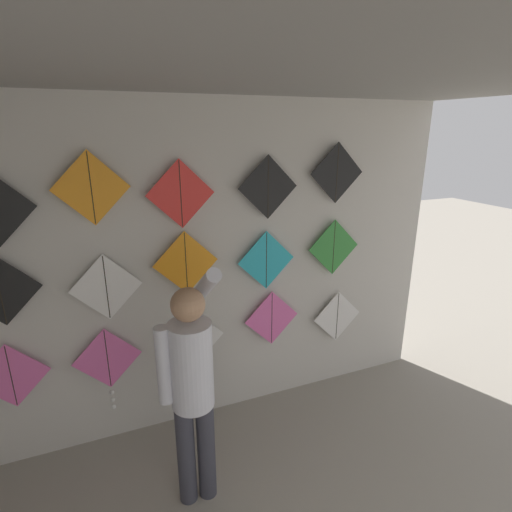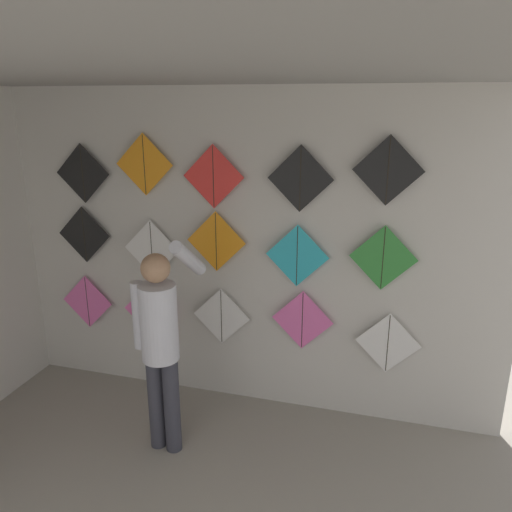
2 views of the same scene
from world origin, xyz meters
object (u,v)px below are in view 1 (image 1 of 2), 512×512
(shopkeeper, at_px, (192,379))
(kite_6, at_px, (106,287))
(kite_2, at_px, (194,339))
(kite_12, at_px, (181,194))
(kite_14, at_px, (337,173))
(kite_7, at_px, (186,263))
(kite_9, at_px, (334,247))
(kite_0, at_px, (11,376))
(kite_3, at_px, (272,318))
(kite_8, at_px, (266,260))
(kite_11, at_px, (91,188))
(kite_4, at_px, (337,316))
(kite_1, at_px, (108,363))
(kite_13, at_px, (268,187))
(kite_5, at_px, (0,291))

(shopkeeper, distance_m, kite_6, 1.00)
(kite_2, distance_m, kite_12, 1.25)
(kite_6, height_order, kite_14, kite_14)
(kite_7, distance_m, kite_9, 1.40)
(kite_0, bearing_deg, kite_3, 0.00)
(kite_8, relative_size, kite_11, 1.00)
(kite_12, height_order, kite_14, kite_14)
(kite_0, xyz_separation_m, kite_2, (1.38, 0.00, 0.01))
(kite_7, bearing_deg, kite_11, 180.00)
(kite_4, distance_m, kite_14, 1.42)
(kite_11, bearing_deg, kite_1, -178.44)
(kite_2, distance_m, kite_4, 1.46)
(shopkeeper, distance_m, kite_12, 1.36)
(kite_13, bearing_deg, kite_3, 0.00)
(kite_0, bearing_deg, kite_13, 0.00)
(kite_12, bearing_deg, kite_11, 180.00)
(kite_8, bearing_deg, kite_3, 0.00)
(kite_8, bearing_deg, kite_1, -179.96)
(kite_4, relative_size, kite_9, 1.00)
(kite_2, height_order, kite_12, kite_12)
(kite_0, xyz_separation_m, kite_7, (1.35, 0.00, 0.71))
(kite_0, bearing_deg, kite_4, 0.00)
(kite_1, bearing_deg, kite_6, 1.06)
(kite_4, distance_m, kite_7, 1.67)
(kite_3, xyz_separation_m, kite_13, (-0.05, 0.00, 1.21))
(kite_8, distance_m, kite_13, 0.64)
(kite_5, bearing_deg, kite_9, 0.00)
(kite_1, distance_m, kite_12, 1.48)
(kite_3, distance_m, kite_5, 2.16)
(kite_14, bearing_deg, kite_12, 180.00)
(kite_0, distance_m, kite_6, 0.94)
(kite_14, bearing_deg, kite_1, -179.97)
(kite_8, bearing_deg, kite_6, 180.00)
(kite_2, relative_size, kite_12, 1.00)
(kite_0, height_order, kite_3, kite_3)
(kite_9, distance_m, kite_11, 2.14)
(kite_7, distance_m, kite_13, 0.92)
(kite_4, relative_size, kite_14, 1.00)
(kite_7, xyz_separation_m, kite_8, (0.71, 0.00, -0.07))
(kite_9, distance_m, kite_13, 0.90)
(shopkeeper, xyz_separation_m, kite_4, (1.66, 0.79, -0.22))
(shopkeeper, height_order, kite_7, kite_7)
(kite_1, height_order, kite_11, kite_11)
(shopkeeper, xyz_separation_m, kite_0, (-1.18, 0.79, -0.17))
(kite_6, bearing_deg, kite_14, 0.00)
(kite_4, distance_m, kite_11, 2.54)
(kite_8, distance_m, kite_12, 0.95)
(kite_1, height_order, kite_2, kite_2)
(kite_1, height_order, kite_7, kite_7)
(kite_2, distance_m, kite_8, 0.92)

